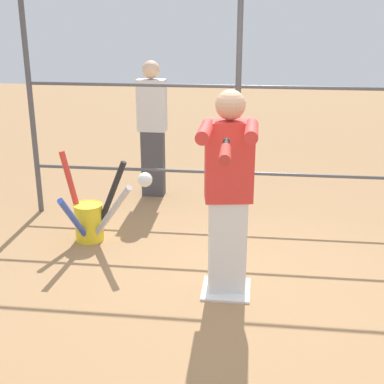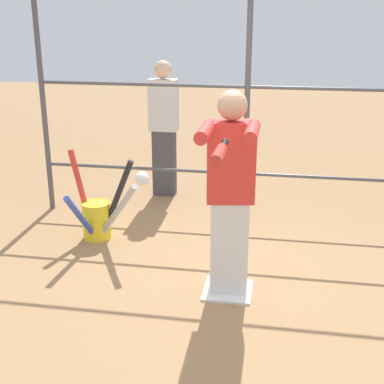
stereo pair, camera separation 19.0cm
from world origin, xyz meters
The scene contains 8 objects.
ground_plane centered at (0.00, 0.00, 0.00)m, with size 24.00×24.00×0.00m, color #9E754C.
home_plate centered at (0.00, 0.00, 0.01)m, with size 0.40×0.40×0.02m.
fence_backstop centered at (0.00, -1.60, 1.48)m, with size 4.58×0.06×2.96m.
batter centered at (0.00, 0.02, 0.91)m, with size 0.43×0.61×1.68m.
baseball_bat_swinging centered at (-0.02, 0.93, 1.45)m, with size 0.09×0.81×0.14m.
softball_in_flight centered at (0.51, 0.74, 1.20)m, with size 0.10×0.10×0.10m.
bat_bucket centered at (1.42, -0.84, 0.25)m, with size 0.84×0.72×0.92m.
bystander_behind_fence centered at (1.06, -2.32, 0.87)m, with size 0.34×0.21×1.66m.
Camera 1 is at (-0.19, 3.98, 2.26)m, focal length 50.00 mm.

